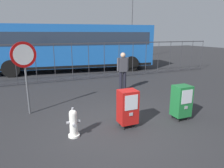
{
  "coord_description": "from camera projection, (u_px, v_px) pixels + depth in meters",
  "views": [
    {
      "loc": [
        -2.02,
        -4.44,
        2.44
      ],
      "look_at": [
        0.3,
        1.2,
        0.9
      ],
      "focal_mm": 31.9,
      "sensor_mm": 36.0,
      "label": 1
    }
  ],
  "objects": [
    {
      "name": "bus_near",
      "position": [
        73.0,
        45.0,
        13.23
      ],
      "size": [
        10.72,
        3.76,
        3.0
      ],
      "rotation": [
        0.0,
        0.0,
        -0.12
      ],
      "color": "#19519E",
      "rests_on": "ground_plane"
    },
    {
      "name": "newspaper_box_primary",
      "position": [
        181.0,
        101.0,
        5.73
      ],
      "size": [
        0.48,
        0.42,
        1.02
      ],
      "color": "black",
      "rests_on": "ground_plane"
    },
    {
      "name": "ground_plane",
      "position": [
        119.0,
        128.0,
        5.33
      ],
      "size": [
        60.0,
        60.0,
        0.0
      ],
      "primitive_type": "plane",
      "color": "#262628"
    },
    {
      "name": "stop_sign",
      "position": [
        25.0,
        63.0,
        5.87
      ],
      "size": [
        0.71,
        0.31,
        2.23
      ],
      "color": "#4C4F54",
      "rests_on": "ground_plane"
    },
    {
      "name": "newspaper_box_secondary",
      "position": [
        128.0,
        107.0,
        5.26
      ],
      "size": [
        0.48,
        0.42,
        1.02
      ],
      "color": "black",
      "rests_on": "ground_plane"
    },
    {
      "name": "fence_barrier",
      "position": [
        72.0,
        62.0,
        10.45
      ],
      "size": [
        18.03,
        0.04,
        2.0
      ],
      "color": "#2D2D33",
      "rests_on": "ground_plane"
    },
    {
      "name": "street_light_near_left",
      "position": [
        132.0,
        15.0,
        19.22
      ],
      "size": [
        0.32,
        0.32,
        7.29
      ],
      "color": "#4C4F54",
      "rests_on": "ground_plane"
    },
    {
      "name": "bus_far",
      "position": [
        29.0,
        43.0,
        16.46
      ],
      "size": [
        10.59,
        3.09,
        3.0
      ],
      "rotation": [
        0.0,
        0.0,
        0.04
      ],
      "color": "beige",
      "rests_on": "ground_plane"
    },
    {
      "name": "pedestrian",
      "position": [
        123.0,
        69.0,
        8.61
      ],
      "size": [
        0.55,
        0.22,
        1.67
      ],
      "color": "black",
      "rests_on": "ground_plane"
    },
    {
      "name": "fire_hydrant",
      "position": [
        73.0,
        123.0,
        4.8
      ],
      "size": [
        0.33,
        0.32,
        0.75
      ],
      "color": "silver",
      "rests_on": "ground_plane"
    }
  ]
}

